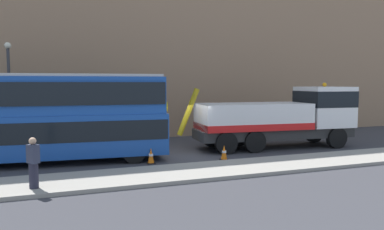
{
  "coord_description": "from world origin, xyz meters",
  "views": [
    {
      "loc": [
        -6.24,
        -18.36,
        3.66
      ],
      "look_at": [
        0.6,
        -0.01,
        2.0
      ],
      "focal_mm": 35.67,
      "sensor_mm": 36.0,
      "label": 1
    }
  ],
  "objects_px": {
    "double_decker_bus": "(44,115)",
    "traffic_cone_midway": "(224,153)",
    "traffic_cone_near_bus": "(151,156)",
    "pedestrian_onlooker": "(33,163)",
    "street_lamp": "(9,86)",
    "recovery_tow_truck": "(282,116)"
  },
  "relations": [
    {
      "from": "recovery_tow_truck",
      "to": "pedestrian_onlooker",
      "type": "relative_size",
      "value": 5.98
    },
    {
      "from": "double_decker_bus",
      "to": "traffic_cone_near_bus",
      "type": "xyz_separation_m",
      "value": [
        4.5,
        -1.72,
        -1.89
      ]
    },
    {
      "from": "traffic_cone_midway",
      "to": "double_decker_bus",
      "type": "bearing_deg",
      "value": 164.89
    },
    {
      "from": "double_decker_bus",
      "to": "traffic_cone_near_bus",
      "type": "height_order",
      "value": "double_decker_bus"
    },
    {
      "from": "pedestrian_onlooker",
      "to": "recovery_tow_truck",
      "type": "bearing_deg",
      "value": -14.79
    },
    {
      "from": "recovery_tow_truck",
      "to": "double_decker_bus",
      "type": "relative_size",
      "value": 0.91
    },
    {
      "from": "traffic_cone_near_bus",
      "to": "street_lamp",
      "type": "xyz_separation_m",
      "value": [
        -6.27,
        6.22,
        3.13
      ]
    },
    {
      "from": "double_decker_bus",
      "to": "street_lamp",
      "type": "distance_m",
      "value": 5.0
    },
    {
      "from": "double_decker_bus",
      "to": "traffic_cone_near_bus",
      "type": "distance_m",
      "value": 5.17
    },
    {
      "from": "recovery_tow_truck",
      "to": "street_lamp",
      "type": "bearing_deg",
      "value": 167.09
    },
    {
      "from": "recovery_tow_truck",
      "to": "traffic_cone_near_bus",
      "type": "distance_m",
      "value": 8.34
    },
    {
      "from": "pedestrian_onlooker",
      "to": "traffic_cone_near_bus",
      "type": "height_order",
      "value": "pedestrian_onlooker"
    },
    {
      "from": "double_decker_bus",
      "to": "recovery_tow_truck",
      "type": "bearing_deg",
      "value": 4.52
    },
    {
      "from": "pedestrian_onlooker",
      "to": "street_lamp",
      "type": "relative_size",
      "value": 0.29
    },
    {
      "from": "traffic_cone_midway",
      "to": "street_lamp",
      "type": "relative_size",
      "value": 0.12
    },
    {
      "from": "traffic_cone_near_bus",
      "to": "street_lamp",
      "type": "bearing_deg",
      "value": 135.19
    },
    {
      "from": "recovery_tow_truck",
      "to": "street_lamp",
      "type": "relative_size",
      "value": 1.75
    },
    {
      "from": "recovery_tow_truck",
      "to": "traffic_cone_midway",
      "type": "relative_size",
      "value": 14.2
    },
    {
      "from": "pedestrian_onlooker",
      "to": "double_decker_bus",
      "type": "bearing_deg",
      "value": 51.25
    },
    {
      "from": "recovery_tow_truck",
      "to": "pedestrian_onlooker",
      "type": "xyz_separation_m",
      "value": [
        -12.84,
        -4.78,
        -0.77
      ]
    },
    {
      "from": "double_decker_bus",
      "to": "traffic_cone_midway",
      "type": "relative_size",
      "value": 15.52
    },
    {
      "from": "pedestrian_onlooker",
      "to": "traffic_cone_midway",
      "type": "bearing_deg",
      "value": -17.27
    }
  ]
}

